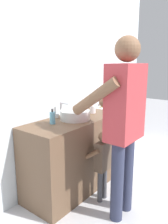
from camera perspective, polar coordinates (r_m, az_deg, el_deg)
ground_plane at (r=2.84m, az=2.54°, el=-20.26°), size 14.00×14.00×0.00m
back_wall at (r=2.79m, az=-7.73°, el=8.60°), size 4.40×0.08×2.70m
vanity_cabinet at (r=2.79m, az=-2.47°, el=-10.59°), size 1.30×0.54×0.88m
sink_basin at (r=2.62m, az=-2.24°, el=-0.69°), size 0.35×0.35×0.11m
faucet at (r=2.75m, az=-5.60°, el=0.44°), size 0.18×0.14×0.18m
toothbrush_cup at (r=2.94m, az=2.27°, el=0.70°), size 0.07×0.07×0.21m
soap_bottle at (r=2.47m, az=-7.91°, el=-1.44°), size 0.06×0.06×0.17m
child_toddler at (r=2.56m, az=4.56°, el=-11.95°), size 0.25×0.25×0.81m
adult_parent at (r=2.17m, az=9.82°, el=-0.47°), size 0.55×0.57×1.77m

